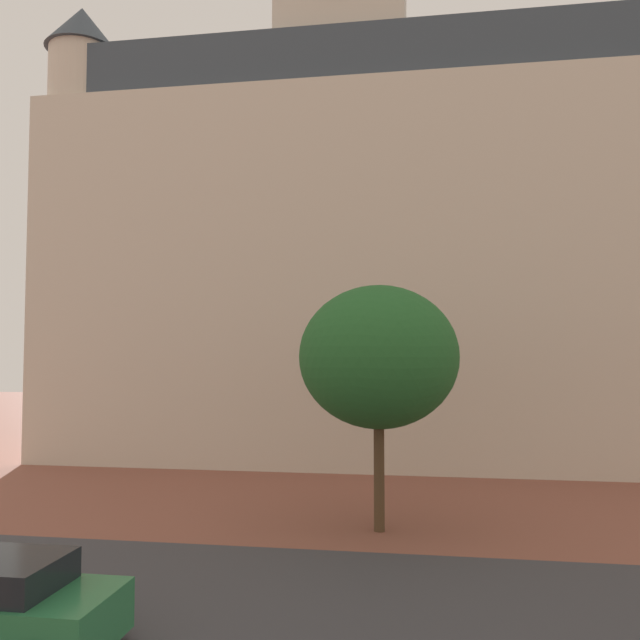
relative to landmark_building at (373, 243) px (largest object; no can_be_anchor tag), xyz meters
name	(u,v)px	position (x,y,z in m)	size (l,w,h in m)	color
ground_plane	(343,611)	(0.67, -18.22, -9.96)	(120.00, 120.00, 0.00)	brown
street_asphalt_strip	(339,626)	(0.67, -18.87, -9.96)	(120.00, 8.29, 0.00)	#38383D
landmark_building	(373,243)	(0.00, 0.00, 0.00)	(29.87, 10.64, 30.69)	beige
tree_curb_far	(379,357)	(1.01, -12.88, -5.36)	(4.28, 4.28, 6.53)	#4C3823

